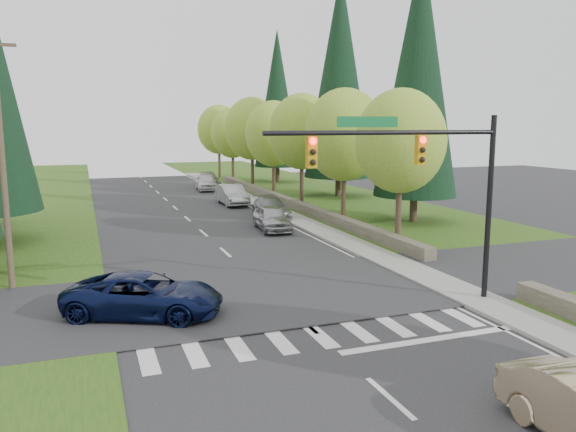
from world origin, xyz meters
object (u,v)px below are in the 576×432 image
suv_navy (144,295)px  parked_car_c (232,195)px  parked_car_e (209,180)px  parked_car_d (206,182)px  parked_car_a (272,218)px  parked_car_b (271,208)px

suv_navy → parked_car_c: parked_car_c is taller
suv_navy → parked_car_c: size_ratio=1.06×
suv_navy → parked_car_e: bearing=9.5°
suv_navy → parked_car_d: parked_car_d is taller
parked_car_a → parked_car_c: bearing=92.8°
parked_car_d → parked_car_c: bearing=-85.3°
suv_navy → parked_car_b: 20.75m
parked_car_b → parked_car_d: size_ratio=1.06×
parked_car_c → parked_car_d: bearing=88.3°
parked_car_c → parked_car_e: parked_car_c is taller
suv_navy → parked_car_e: 40.02m
parked_car_c → parked_car_d: size_ratio=1.09×
parked_car_d → parked_car_e: bearing=77.8°
suv_navy → parked_car_a: size_ratio=1.19×
parked_car_c → parked_car_e: size_ratio=0.98×
parked_car_a → parked_car_e: parked_car_a is taller
parked_car_e → parked_car_b: bearing=-86.3°
parked_car_c → parked_car_d: 10.85m
parked_car_a → parked_car_e: bearing=91.7°
parked_car_c → suv_navy: bearing=-111.6°
suv_navy → parked_car_a: bearing=-9.1°
parked_car_c → parked_car_e: (0.97, 13.47, -0.08)m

